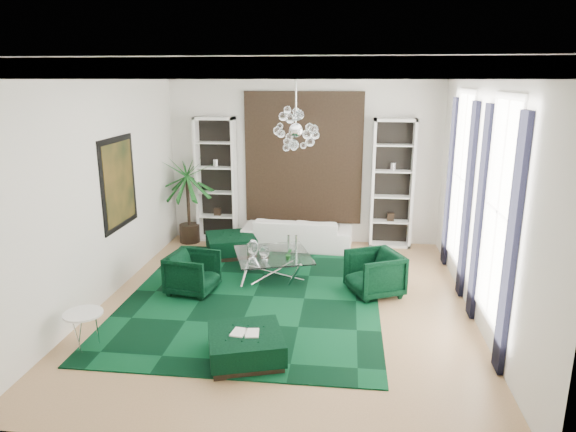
# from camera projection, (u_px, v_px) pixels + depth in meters

# --- Properties ---
(floor) EXTENTS (6.00, 7.00, 0.02)m
(floor) POSITION_uv_depth(u_px,v_px,m) (284.00, 304.00, 8.51)
(floor) COLOR tan
(floor) RESTS_ON ground
(ceiling) EXTENTS (6.00, 7.00, 0.02)m
(ceiling) POSITION_uv_depth(u_px,v_px,m) (284.00, 64.00, 7.51)
(ceiling) COLOR white
(ceiling) RESTS_ON ground
(wall_back) EXTENTS (6.00, 0.02, 3.80)m
(wall_back) POSITION_uv_depth(u_px,v_px,m) (304.00, 158.00, 11.38)
(wall_back) COLOR silver
(wall_back) RESTS_ON ground
(wall_front) EXTENTS (6.00, 0.02, 3.80)m
(wall_front) POSITION_uv_depth(u_px,v_px,m) (235.00, 274.00, 4.64)
(wall_front) COLOR silver
(wall_front) RESTS_ON ground
(wall_left) EXTENTS (0.02, 7.00, 3.80)m
(wall_left) POSITION_uv_depth(u_px,v_px,m) (101.00, 187.00, 8.35)
(wall_left) COLOR silver
(wall_left) RESTS_ON ground
(wall_right) EXTENTS (0.02, 7.00, 3.80)m
(wall_right) POSITION_uv_depth(u_px,v_px,m) (483.00, 197.00, 7.67)
(wall_right) COLOR silver
(wall_right) RESTS_ON ground
(crown_molding) EXTENTS (6.00, 7.00, 0.18)m
(crown_molding) POSITION_uv_depth(u_px,v_px,m) (284.00, 72.00, 7.54)
(crown_molding) COLOR white
(crown_molding) RESTS_ON ceiling
(ceiling_medallion) EXTENTS (0.90, 0.90, 0.05)m
(ceiling_medallion) POSITION_uv_depth(u_px,v_px,m) (286.00, 68.00, 7.81)
(ceiling_medallion) COLOR white
(ceiling_medallion) RESTS_ON ceiling
(tapestry) EXTENTS (2.50, 0.06, 2.80)m
(tapestry) POSITION_uv_depth(u_px,v_px,m) (303.00, 158.00, 11.33)
(tapestry) COLOR black
(tapestry) RESTS_ON wall_back
(shelving_left) EXTENTS (0.90, 0.38, 2.80)m
(shelving_left) POSITION_uv_depth(u_px,v_px,m) (216.00, 180.00, 11.53)
(shelving_left) COLOR white
(shelving_left) RESTS_ON floor
(shelving_right) EXTENTS (0.90, 0.38, 2.80)m
(shelving_right) POSITION_uv_depth(u_px,v_px,m) (392.00, 184.00, 11.09)
(shelving_right) COLOR white
(shelving_right) RESTS_ON floor
(painting) EXTENTS (0.04, 1.30, 1.60)m
(painting) POSITION_uv_depth(u_px,v_px,m) (119.00, 183.00, 8.93)
(painting) COLOR black
(painting) RESTS_ON wall_left
(window_near) EXTENTS (0.03, 1.10, 2.90)m
(window_near) POSITION_uv_depth(u_px,v_px,m) (498.00, 212.00, 6.81)
(window_near) COLOR white
(window_near) RESTS_ON wall_right
(curtain_near_a) EXTENTS (0.07, 0.30, 3.25)m
(curtain_near_a) POSITION_uv_depth(u_px,v_px,m) (511.00, 248.00, 6.13)
(curtain_near_a) COLOR black
(curtain_near_a) RESTS_ON floor
(curtain_near_b) EXTENTS (0.07, 0.30, 3.25)m
(curtain_near_b) POSITION_uv_depth(u_px,v_px,m) (480.00, 215.00, 7.63)
(curtain_near_b) COLOR black
(curtain_near_b) RESTS_ON floor
(window_far) EXTENTS (0.03, 1.10, 2.90)m
(window_far) POSITION_uv_depth(u_px,v_px,m) (461.00, 178.00, 9.11)
(window_far) COLOR white
(window_far) RESTS_ON wall_right
(curtain_far_a) EXTENTS (0.07, 0.30, 3.25)m
(curtain_far_a) POSITION_uv_depth(u_px,v_px,m) (467.00, 202.00, 8.43)
(curtain_far_a) COLOR black
(curtain_far_a) RESTS_ON floor
(curtain_far_b) EXTENTS (0.07, 0.30, 3.25)m
(curtain_far_b) POSITION_uv_depth(u_px,v_px,m) (450.00, 183.00, 9.93)
(curtain_far_b) COLOR black
(curtain_far_b) RESTS_ON floor
(rug) EXTENTS (4.20, 5.00, 0.02)m
(rug) POSITION_uv_depth(u_px,v_px,m) (254.00, 297.00, 8.76)
(rug) COLOR black
(rug) RESTS_ON floor
(sofa) EXTENTS (2.38, 1.03, 0.68)m
(sofa) POSITION_uv_depth(u_px,v_px,m) (297.00, 233.00, 11.21)
(sofa) COLOR white
(sofa) RESTS_ON floor
(armchair_left) EXTENTS (0.90, 0.88, 0.72)m
(armchair_left) POSITION_uv_depth(u_px,v_px,m) (193.00, 273.00, 8.87)
(armchair_left) COLOR black
(armchair_left) RESTS_ON floor
(armchair_right) EXTENTS (1.10, 1.09, 0.76)m
(armchair_right) POSITION_uv_depth(u_px,v_px,m) (374.00, 273.00, 8.78)
(armchair_right) COLOR black
(armchair_right) RESTS_ON floor
(coffee_table) EXTENTS (1.67, 1.67, 0.45)m
(coffee_table) POSITION_uv_depth(u_px,v_px,m) (273.00, 266.00, 9.58)
(coffee_table) COLOR white
(coffee_table) RESTS_ON floor
(ottoman_side) EXTENTS (1.25, 1.25, 0.43)m
(ottoman_side) POSITION_uv_depth(u_px,v_px,m) (231.00, 245.00, 10.78)
(ottoman_side) COLOR black
(ottoman_side) RESTS_ON floor
(ottoman_front) EXTENTS (1.19, 1.19, 0.38)m
(ottoman_front) POSITION_uv_depth(u_px,v_px,m) (246.00, 346.00, 6.77)
(ottoman_front) COLOR black
(ottoman_front) RESTS_ON floor
(book) EXTENTS (0.37, 0.25, 0.03)m
(book) POSITION_uv_depth(u_px,v_px,m) (245.00, 332.00, 6.72)
(book) COLOR white
(book) RESTS_ON ottoman_front
(side_table) EXTENTS (0.67, 0.67, 0.51)m
(side_table) POSITION_uv_depth(u_px,v_px,m) (85.00, 331.00, 7.06)
(side_table) COLOR white
(side_table) RESTS_ON floor
(palm) EXTENTS (2.00, 2.00, 2.48)m
(palm) POSITION_uv_depth(u_px,v_px,m) (187.00, 189.00, 11.40)
(palm) COLOR #19591E
(palm) RESTS_ON floor
(chandelier) EXTENTS (0.89, 0.89, 0.78)m
(chandelier) POSITION_uv_depth(u_px,v_px,m) (296.00, 130.00, 7.77)
(chandelier) COLOR white
(chandelier) RESTS_ON ceiling
(table_plant) EXTENTS (0.15, 0.13, 0.22)m
(table_plant) POSITION_uv_depth(u_px,v_px,m) (289.00, 254.00, 9.19)
(table_plant) COLOR #19591E
(table_plant) RESTS_ON coffee_table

